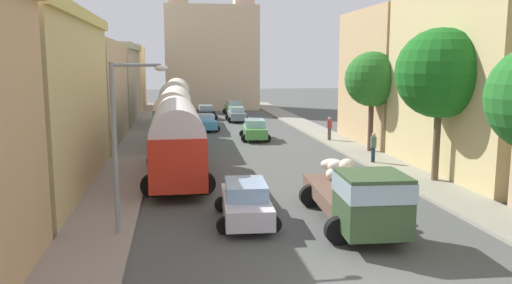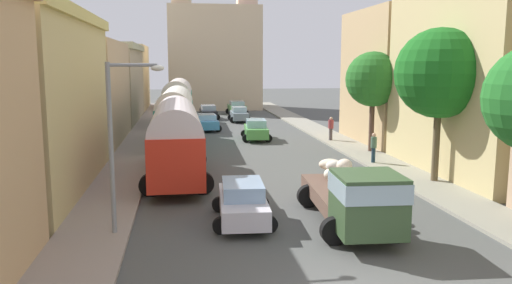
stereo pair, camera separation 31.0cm
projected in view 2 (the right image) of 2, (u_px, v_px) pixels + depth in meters
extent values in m
plane|color=#4A4C4A|center=(238.00, 140.00, 38.62)|extent=(154.00, 154.00, 0.00)
cube|color=gray|center=(141.00, 141.00, 37.58)|extent=(2.50, 70.00, 0.14)
cube|color=gray|center=(331.00, 137.00, 39.64)|extent=(2.50, 70.00, 0.14)
cube|color=tan|center=(39.00, 107.00, 23.12)|extent=(4.20, 14.07, 7.61)
cube|color=#CCBC6B|center=(33.00, 15.00, 22.49)|extent=(4.62, 14.07, 0.52)
cube|color=tan|center=(81.00, 93.00, 36.56)|extent=(5.61, 12.59, 7.33)
cube|color=tan|center=(108.00, 86.00, 50.62)|extent=(5.71, 14.28, 7.04)
cube|color=#AFAE84|center=(107.00, 47.00, 50.04)|extent=(6.28, 14.28, 0.57)
cube|color=tan|center=(124.00, 78.00, 63.63)|extent=(5.58, 11.91, 7.94)
cube|color=tan|center=(484.00, 40.00, 25.96)|extent=(5.29, 11.28, 13.92)
cube|color=tan|center=(397.00, 77.00, 36.78)|extent=(5.44, 9.37, 9.53)
cube|color=beige|center=(214.00, 58.00, 64.95)|extent=(11.37, 7.94, 12.71)
cube|color=beige|center=(182.00, 33.00, 61.98)|extent=(2.38, 2.38, 18.72)
cube|color=beige|center=(247.00, 34.00, 63.12)|extent=(2.38, 2.38, 18.72)
cube|color=red|center=(176.00, 148.00, 25.20)|extent=(2.49, 9.55, 2.26)
cylinder|color=silver|center=(176.00, 125.00, 25.03)|extent=(2.44, 9.36, 2.37)
cube|color=#99B7C6|center=(176.00, 138.00, 25.12)|extent=(2.53, 8.79, 0.72)
cylinder|color=black|center=(156.00, 160.00, 28.09)|extent=(1.00, 0.35, 1.00)
cylinder|color=black|center=(198.00, 159.00, 28.43)|extent=(1.00, 0.35, 1.00)
cylinder|color=black|center=(150.00, 185.00, 22.32)|extent=(1.00, 0.35, 1.00)
cylinder|color=black|center=(203.00, 183.00, 22.66)|extent=(1.00, 0.35, 1.00)
cube|color=#2E8E74|center=(176.00, 122.00, 35.98)|extent=(2.60, 9.65, 2.38)
cylinder|color=silver|center=(175.00, 105.00, 35.79)|extent=(2.55, 9.46, 2.31)
cube|color=#99B7C6|center=(176.00, 114.00, 35.90)|extent=(2.63, 8.89, 0.76)
cylinder|color=black|center=(163.00, 133.00, 38.95)|extent=(1.00, 0.35, 1.00)
cylinder|color=black|center=(192.00, 132.00, 39.21)|extent=(1.00, 0.35, 1.00)
cylinder|color=black|center=(157.00, 145.00, 33.11)|extent=(1.00, 0.35, 1.00)
cylinder|color=black|center=(192.00, 145.00, 33.37)|extent=(1.00, 0.35, 1.00)
cube|color=#33966F|center=(178.00, 107.00, 47.15)|extent=(2.76, 9.83, 2.59)
cylinder|color=silver|center=(178.00, 93.00, 46.95)|extent=(2.71, 9.63, 2.42)
cube|color=#99B7C6|center=(178.00, 100.00, 47.06)|extent=(2.79, 9.05, 0.83)
cylinder|color=black|center=(167.00, 117.00, 50.19)|extent=(1.00, 0.35, 1.00)
cylinder|color=black|center=(191.00, 117.00, 50.45)|extent=(1.00, 0.35, 1.00)
cylinder|color=black|center=(164.00, 125.00, 44.25)|extent=(1.00, 0.35, 1.00)
cylinder|color=black|center=(191.00, 124.00, 44.51)|extent=(1.00, 0.35, 1.00)
cube|color=#344D2D|center=(368.00, 203.00, 16.13)|extent=(2.14, 2.28, 1.90)
cube|color=#99B7C6|center=(368.00, 187.00, 16.05)|extent=(2.19, 2.37, 0.61)
cube|color=brown|center=(339.00, 195.00, 19.82)|extent=(2.30, 5.21, 0.55)
ellipsoid|color=beige|center=(348.00, 185.00, 19.06)|extent=(0.89, 0.93, 0.55)
ellipsoid|color=beige|center=(362.00, 189.00, 18.36)|extent=(1.22, 1.16, 0.57)
ellipsoid|color=silver|center=(332.00, 174.00, 21.06)|extent=(0.97, 0.93, 0.50)
ellipsoid|color=silver|center=(335.00, 166.00, 21.11)|extent=(0.82, 0.67, 0.47)
ellipsoid|color=beige|center=(330.00, 164.00, 21.45)|extent=(1.06, 0.87, 0.47)
ellipsoid|color=silver|center=(351.00, 178.00, 18.65)|extent=(0.68, 0.87, 0.51)
ellipsoid|color=beige|center=(344.00, 165.00, 19.32)|extent=(0.91, 0.95, 0.50)
cylinder|color=black|center=(395.00, 229.00, 16.55)|extent=(0.90, 0.31, 0.90)
cylinder|color=black|center=(334.00, 231.00, 16.37)|extent=(0.90, 0.31, 0.90)
cylinder|color=black|center=(357.00, 195.00, 20.85)|extent=(0.90, 0.32, 0.90)
cylinder|color=black|center=(308.00, 196.00, 20.67)|extent=(0.90, 0.32, 0.90)
cube|color=#519D48|center=(256.00, 131.00, 38.71)|extent=(1.91, 4.14, 0.74)
cube|color=#94C3D2|center=(256.00, 123.00, 38.61)|extent=(1.58, 2.20, 0.54)
cylinder|color=black|center=(268.00, 138.00, 37.59)|extent=(0.60, 0.21, 0.60)
cylinder|color=black|center=(246.00, 138.00, 37.47)|extent=(0.60, 0.21, 0.60)
cylinder|color=black|center=(265.00, 134.00, 40.05)|extent=(0.60, 0.21, 0.60)
cylinder|color=black|center=(245.00, 134.00, 39.94)|extent=(0.60, 0.21, 0.60)
cube|color=gray|center=(239.00, 115.00, 50.78)|extent=(1.53, 3.91, 0.71)
cube|color=#9FBDCA|center=(239.00, 109.00, 50.69)|extent=(1.34, 2.04, 0.50)
cylinder|color=black|center=(248.00, 120.00, 49.75)|extent=(0.60, 0.21, 0.60)
cylinder|color=black|center=(233.00, 120.00, 49.54)|extent=(0.60, 0.21, 0.60)
cylinder|color=black|center=(245.00, 117.00, 52.12)|extent=(0.60, 0.21, 0.60)
cylinder|color=black|center=(231.00, 117.00, 51.91)|extent=(0.60, 0.21, 0.60)
cube|color=#4E9549|center=(237.00, 109.00, 57.56)|extent=(1.80, 4.09, 0.80)
cube|color=#9AB7C4|center=(237.00, 103.00, 57.46)|extent=(1.54, 2.15, 0.47)
cylinder|color=black|center=(246.00, 113.00, 56.53)|extent=(0.60, 0.21, 0.60)
cylinder|color=black|center=(231.00, 113.00, 56.25)|extent=(0.60, 0.21, 0.60)
cylinder|color=black|center=(243.00, 111.00, 58.98)|extent=(0.60, 0.21, 0.60)
cylinder|color=black|center=(228.00, 111.00, 58.69)|extent=(0.60, 0.21, 0.60)
cube|color=silver|center=(243.00, 205.00, 18.71)|extent=(1.87, 4.36, 0.70)
cube|color=#8CACCE|center=(243.00, 189.00, 18.61)|extent=(1.57, 2.30, 0.53)
cylinder|color=black|center=(220.00, 204.00, 19.99)|extent=(0.60, 0.21, 0.60)
cylinder|color=black|center=(261.00, 203.00, 20.14)|extent=(0.60, 0.21, 0.60)
cylinder|color=black|center=(221.00, 226.00, 17.38)|extent=(0.60, 0.21, 0.60)
cylinder|color=black|center=(269.00, 224.00, 17.53)|extent=(0.60, 0.21, 0.60)
cube|color=#4793CF|center=(206.00, 123.00, 44.12)|extent=(2.06, 4.31, 0.70)
cube|color=#93B4D1|center=(206.00, 117.00, 44.03)|extent=(1.72, 2.28, 0.45)
cylinder|color=black|center=(194.00, 125.00, 45.25)|extent=(0.60, 0.21, 0.60)
cylinder|color=black|center=(214.00, 125.00, 45.61)|extent=(0.60, 0.21, 0.60)
cylinder|color=black|center=(197.00, 129.00, 42.73)|extent=(0.60, 0.21, 0.60)
cylinder|color=black|center=(218.00, 129.00, 43.09)|extent=(0.60, 0.21, 0.60)
cube|color=black|center=(208.00, 113.00, 53.23)|extent=(1.75, 3.92, 0.68)
cube|color=#A4B0C0|center=(208.00, 108.00, 53.14)|extent=(1.48, 2.06, 0.48)
cylinder|color=black|center=(200.00, 115.00, 54.29)|extent=(0.60, 0.21, 0.60)
cylinder|color=black|center=(215.00, 115.00, 54.58)|extent=(0.60, 0.21, 0.60)
cylinder|color=black|center=(202.00, 117.00, 51.97)|extent=(0.60, 0.21, 0.60)
cylinder|color=black|center=(217.00, 117.00, 52.26)|extent=(0.60, 0.21, 0.60)
cylinder|color=#4F4446|center=(331.00, 141.00, 37.76)|extent=(0.22, 0.22, 0.14)
cylinder|color=#4F4446|center=(331.00, 134.00, 37.68)|extent=(0.36, 0.36, 0.87)
cylinder|color=#97373B|center=(331.00, 124.00, 37.57)|extent=(0.55, 0.55, 0.63)
sphere|color=tan|center=(331.00, 118.00, 37.50)|extent=(0.21, 0.21, 0.21)
cylinder|color=#1B3040|center=(373.00, 164.00, 29.28)|extent=(0.19, 0.19, 0.14)
cylinder|color=#1B3040|center=(373.00, 155.00, 29.20)|extent=(0.24, 0.24, 0.85)
cylinder|color=#486751|center=(374.00, 142.00, 29.09)|extent=(0.37, 0.37, 0.62)
sphere|color=tan|center=(374.00, 135.00, 29.02)|extent=(0.23, 0.23, 0.23)
cylinder|color=gray|center=(111.00, 151.00, 16.77)|extent=(0.16, 0.16, 5.82)
cylinder|color=gray|center=(133.00, 65.00, 16.45)|extent=(1.58, 0.11, 0.11)
ellipsoid|color=silver|center=(157.00, 68.00, 16.58)|extent=(0.44, 0.28, 0.20)
cylinder|color=brown|center=(436.00, 146.00, 24.52)|extent=(0.33, 0.33, 3.71)
sphere|color=#185E1B|center=(440.00, 73.00, 23.99)|extent=(4.27, 4.27, 4.27)
cylinder|color=brown|center=(371.00, 127.00, 32.84)|extent=(0.33, 0.33, 3.46)
sphere|color=#236322|center=(373.00, 79.00, 32.38)|extent=(3.50, 3.50, 3.50)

